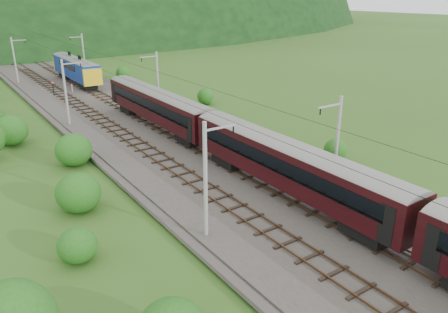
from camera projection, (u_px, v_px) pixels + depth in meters
ground at (275, 214)px, 33.13m from camera, size 600.00×600.00×0.00m
railbed at (205, 170)px, 40.79m from camera, size 14.00×220.00×0.30m
track_left at (183, 174)px, 39.45m from camera, size 2.40×220.00×0.27m
track_right at (226, 163)px, 41.98m from camera, size 2.40×220.00×0.27m
catenary_left at (66, 91)px, 52.99m from camera, size 2.54×192.28×8.00m
catenary_right at (157, 80)px, 59.45m from camera, size 2.54×192.28×8.00m
overhead_wires at (204, 97)px, 38.33m from camera, size 4.83×198.00×0.03m
train at (288, 157)px, 34.26m from camera, size 3.06×122.74×5.33m
hazard_post_near at (72, 88)px, 71.50m from camera, size 0.14×0.14×1.34m
hazard_post_far at (65, 81)px, 76.94m from camera, size 0.15×0.15×1.39m
signal at (53, 88)px, 68.89m from camera, size 0.24×0.24×2.15m
vegetation_left at (41, 172)px, 35.62m from camera, size 13.03×149.97×5.16m
vegetation_right at (310, 142)px, 45.36m from camera, size 5.42×101.73×2.76m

